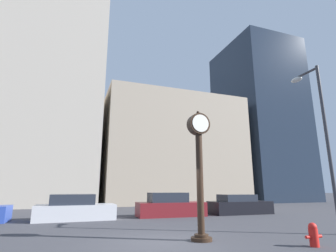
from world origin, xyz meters
TOP-DOWN VIEW (x-y plane):
  - ground_plane at (0.00, 0.00)m, footprint 200.00×200.00m
  - building_tall_tower at (-6.68, 24.00)m, footprint 12.48×12.00m
  - building_storefront_row at (9.00, 24.00)m, footprint 17.53×12.00m
  - building_glass_modern at (24.16, 24.00)m, footprint 10.05×12.00m
  - street_clock at (1.43, -0.20)m, footprint 0.82×0.75m
  - car_silver at (-2.70, 7.84)m, footprint 4.46×1.99m
  - car_maroon at (3.24, 7.88)m, footprint 4.53×1.86m
  - car_black at (8.54, 7.79)m, footprint 4.50×1.83m
  - fire_hydrant_near at (4.33, -2.25)m, footprint 0.63×0.27m
  - street_lamp_right at (7.20, -0.58)m, footprint 0.36×1.57m

SIDE VIEW (x-z plane):
  - ground_plane at x=0.00m, z-range 0.00..0.00m
  - fire_hydrant_near at x=4.33m, z-range 0.00..0.72m
  - car_black at x=8.54m, z-range -0.10..1.26m
  - car_silver at x=-2.70m, z-range -0.11..1.34m
  - car_maroon at x=3.24m, z-range -0.12..1.39m
  - street_clock at x=1.43m, z-range 0.36..5.07m
  - street_lamp_right at x=7.20m, z-range 1.10..8.38m
  - building_storefront_row at x=9.00m, z-range 0.00..13.35m
  - building_glass_modern at x=24.16m, z-range 0.00..24.52m
  - building_tall_tower at x=-6.68m, z-range 0.00..33.71m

